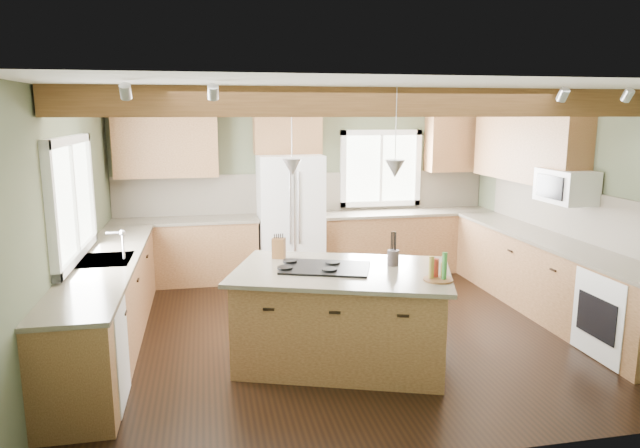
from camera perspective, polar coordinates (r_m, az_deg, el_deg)
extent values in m
plane|color=black|center=(6.49, 2.58, -10.45)|extent=(5.60, 5.60, 0.00)
plane|color=silver|center=(6.05, 2.80, 13.15)|extent=(5.60, 5.60, 0.00)
plane|color=#465139|center=(8.55, -1.40, 3.79)|extent=(5.60, 0.00, 5.60)
plane|color=#465139|center=(6.10, -23.75, -0.06)|extent=(0.00, 5.00, 5.00)
plane|color=#465139|center=(7.33, 24.43, 1.60)|extent=(0.00, 5.00, 5.00)
cube|color=#573419|center=(5.28, 4.94, 12.03)|extent=(5.55, 0.26, 0.26)
cube|color=#573419|center=(8.39, -1.32, 12.14)|extent=(5.55, 0.20, 0.10)
cube|color=brown|center=(8.55, -1.38, 3.18)|extent=(5.58, 0.03, 0.58)
cube|color=brown|center=(7.38, 24.06, 0.98)|extent=(0.03, 3.70, 0.58)
cube|color=brown|center=(8.29, -13.29, -2.78)|extent=(2.02, 0.60, 0.88)
cube|color=#433C31|center=(8.20, -13.43, 0.35)|extent=(2.06, 0.64, 0.04)
cube|color=brown|center=(8.80, 8.57, -1.81)|extent=(2.62, 0.60, 0.88)
cube|color=#433C31|center=(8.71, 8.66, 1.14)|extent=(2.66, 0.64, 0.04)
cube|color=brown|center=(6.30, -20.37, -7.57)|extent=(0.60, 3.70, 0.88)
cube|color=#433C31|center=(6.17, -20.65, -3.51)|extent=(0.64, 3.74, 0.04)
cube|color=brown|center=(7.38, 21.78, -4.98)|extent=(0.60, 3.70, 0.88)
cube|color=#433C31|center=(7.27, 22.04, -1.49)|extent=(0.64, 3.74, 0.04)
cube|color=brown|center=(8.21, -15.13, 7.68)|extent=(1.40, 0.35, 0.90)
cube|color=brown|center=(8.27, -3.29, 9.44)|extent=(0.96, 0.35, 0.70)
cube|color=brown|center=(7.92, 19.97, 7.29)|extent=(0.35, 2.20, 0.90)
cube|color=brown|center=(9.02, 13.47, 8.02)|extent=(0.90, 0.35, 0.90)
cube|color=white|center=(6.10, -23.65, 2.34)|extent=(0.04, 1.60, 1.05)
cube|color=white|center=(8.78, 6.06, 5.56)|extent=(1.10, 0.04, 1.00)
cube|color=#262628|center=(6.17, -20.65, -3.47)|extent=(0.50, 0.65, 0.03)
cylinder|color=#B2B2B7|center=(6.11, -19.08, -2.10)|extent=(0.02, 0.02, 0.28)
cube|color=white|center=(5.10, -22.47, -12.25)|extent=(0.60, 0.60, 0.84)
cube|color=white|center=(6.38, 28.09, -8.05)|extent=(0.60, 0.72, 0.84)
cube|color=white|center=(7.13, 23.39, 3.48)|extent=(0.40, 0.70, 0.38)
cone|color=#B2B2B7|center=(5.31, -2.81, 5.67)|extent=(0.18, 0.18, 0.16)
cone|color=#B2B2B7|center=(5.21, 7.50, 5.50)|extent=(0.18, 0.18, 0.16)
cube|color=white|center=(8.20, -2.99, 0.64)|extent=(0.90, 0.74, 1.80)
cube|color=brown|center=(5.56, 2.18, -9.33)|extent=(2.17, 1.72, 0.88)
cube|color=#433C31|center=(5.42, 2.22, -4.76)|extent=(2.33, 1.88, 0.04)
cube|color=black|center=(5.43, 0.56, -4.40)|extent=(0.96, 0.79, 0.02)
cube|color=brown|center=(5.82, -4.15, -2.43)|extent=(0.15, 0.14, 0.21)
cylinder|color=#473F39|center=(5.58, 7.32, -3.36)|extent=(0.16, 0.16, 0.15)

